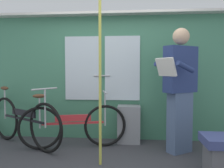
# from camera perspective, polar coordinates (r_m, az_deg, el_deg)

# --- Properties ---
(ground_plane) EXTENTS (5.92, 4.05, 0.04)m
(ground_plane) POSITION_cam_1_polar(r_m,az_deg,el_deg) (3.19, -1.55, -19.28)
(ground_plane) COLOR #38383D
(train_door_wall) EXTENTS (4.92, 0.28, 2.17)m
(train_door_wall) POSITION_cam_1_polar(r_m,az_deg,el_deg) (4.16, 0.34, 2.39)
(train_door_wall) COLOR #427F60
(train_door_wall) RESTS_ON ground_plane
(bicycle_near_door) EXTENTS (1.61, 0.57, 0.87)m
(bicycle_near_door) POSITION_cam_1_polar(r_m,az_deg,el_deg) (3.77, -9.39, -9.72)
(bicycle_near_door) COLOR black
(bicycle_near_door) RESTS_ON ground_plane
(bicycle_leaning_behind) EXTENTS (1.58, 0.99, 0.95)m
(bicycle_leaning_behind) POSITION_cam_1_polar(r_m,az_deg,el_deg) (4.10, -20.42, -8.33)
(bicycle_leaning_behind) COLOR black
(bicycle_leaning_behind) RESTS_ON ground_plane
(passenger_reading_newspaper) EXTENTS (0.65, 0.60, 1.81)m
(passenger_reading_newspaper) POSITION_cam_1_polar(r_m,az_deg,el_deg) (3.59, 15.89, -0.74)
(passenger_reading_newspaper) COLOR slate
(passenger_reading_newspaper) RESTS_ON ground_plane
(trash_bin_by_wall) EXTENTS (0.37, 0.28, 0.62)m
(trash_bin_by_wall) POSITION_cam_1_polar(r_m,az_deg,el_deg) (4.03, 4.05, -9.52)
(trash_bin_by_wall) COLOR gray
(trash_bin_by_wall) RESTS_ON ground_plane
(handrail_pole) EXTENTS (0.04, 0.04, 2.13)m
(handrail_pole) POSITION_cam_1_polar(r_m,az_deg,el_deg) (3.00, -2.86, 0.63)
(handrail_pole) COLOR #C6C14C
(handrail_pole) RESTS_ON ground_plane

